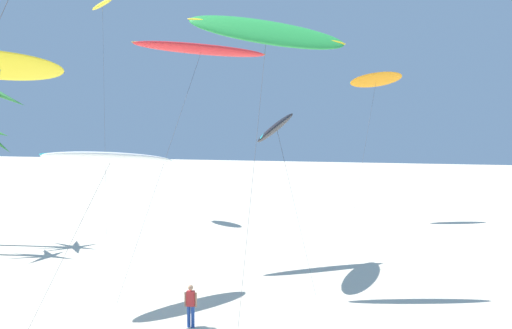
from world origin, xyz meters
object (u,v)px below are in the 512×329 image
Objects in this scene: flying_kite_4 at (376,80)px; flying_kite_8 at (1,66)px; flying_kite_2 at (277,127)px; flying_kite_1 at (267,32)px; flying_kite_0 at (111,158)px; flying_kite_6 at (102,4)px; flying_kite_7 at (201,49)px; person_near_right at (191,304)px.

flying_kite_4 is 35.81m from flying_kite_8.
flying_kite_1 is at bearing -78.86° from flying_kite_2.
flying_kite_1 is at bearing 52.58° from flying_kite_8.
flying_kite_0 is 0.82× the size of flying_kite_4.
flying_kite_4 is (1.22, 25.66, -0.31)m from flying_kite_1.
flying_kite_6 is (-20.16, 18.17, 5.88)m from flying_kite_1.
flying_kite_8 is at bearing -114.45° from flying_kite_2.
flying_kite_1 is 1.06× the size of flying_kite_7.
flying_kite_8 is (-6.14, -13.50, 2.13)m from flying_kite_2.
flying_kite_6 is at bearing 128.55° from person_near_right.
flying_kite_1 is 25.70m from flying_kite_4.
flying_kite_1 reaches higher than flying_kite_8.
flying_kite_0 is at bearing -94.42° from flying_kite_7.
flying_kite_0 is 28.19m from flying_kite_6.
flying_kite_6 is at bearing -160.69° from flying_kite_4.
flying_kite_2 reaches higher than flying_kite_0.
flying_kite_2 is (-0.86, 4.36, -4.27)m from flying_kite_1.
flying_kite_0 is 1.15× the size of flying_kite_2.
flying_kite_1 is 1.05× the size of flying_kite_4.
flying_kite_8 is at bearing -98.48° from flying_kite_0.
flying_kite_4 is at bearing 71.98° from flying_kite_7.
flying_kite_1 reaches higher than flying_kite_4.
flying_kite_7 is at bearing 83.92° from flying_kite_8.
flying_kite_2 is at bearing 65.55° from flying_kite_8.
person_near_right is at bearing -68.46° from flying_kite_7.
flying_kite_2 is (5.28, 7.72, 1.43)m from flying_kite_0.
person_near_right is at bearing -23.58° from flying_kite_0.
flying_kite_2 is at bearing 101.14° from flying_kite_1.
flying_kite_7 reaches higher than flying_kite_0.
flying_kite_8 reaches higher than flying_kite_2.
flying_kite_6 is 34.72m from person_near_right.
flying_kite_7 reaches higher than person_near_right.
flying_kite_1 is 1.48× the size of flying_kite_2.
flying_kite_1 is 7.96× the size of person_near_right.
person_near_right is (5.66, 3.69, -9.09)m from flying_kite_8.
flying_kite_6 reaches higher than flying_kite_8.
flying_kite_4 is (7.35, 29.02, 5.39)m from flying_kite_0.
flying_kite_6 is (-21.38, -7.49, 6.19)m from flying_kite_4.
flying_kite_6 is at bearing 138.23° from flying_kite_7.
flying_kite_2 is at bearing -95.56° from flying_kite_4.
flying_kite_7 is at bearing 137.28° from flying_kite_1.
flying_kite_0 is at bearing 156.42° from person_near_right.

